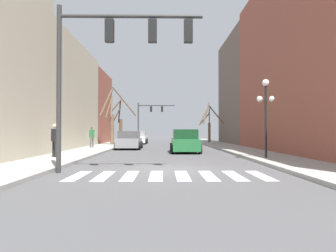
{
  "coord_description": "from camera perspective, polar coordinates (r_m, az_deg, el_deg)",
  "views": [
    {
      "loc": [
        -0.19,
        -12.99,
        1.54
      ],
      "look_at": [
        0.39,
        30.76,
        2.2
      ],
      "focal_mm": 35.0,
      "sensor_mm": 36.0,
      "label": 1
    }
  ],
  "objects": [
    {
      "name": "car_at_intersection",
      "position": [
        46.86,
        3.34,
        -1.85
      ],
      "size": [
        2.06,
        4.15,
        1.56
      ],
      "rotation": [
        0.0,
        0.0,
        1.57
      ],
      "color": "black",
      "rests_on": "ground_plane"
    },
    {
      "name": "sidewalk_right",
      "position": [
        14.35,
        23.79,
        -6.66
      ],
      "size": [
        2.84,
        90.0,
        0.15
      ],
      "color": "#9E9E99",
      "rests_on": "ground_plane"
    },
    {
      "name": "building_row_right",
      "position": [
        28.37,
        20.87,
        8.16
      ],
      "size": [
        6.0,
        36.65,
        12.82
      ],
      "color": "#934C3D",
      "rests_on": "ground_plane"
    },
    {
      "name": "pedestrian_on_right_sidewalk",
      "position": [
        28.45,
        -13.13,
        -1.53
      ],
      "size": [
        0.41,
        0.73,
        1.78
      ],
      "rotation": [
        0.0,
        0.0,
        4.27
      ],
      "color": "#4C4C51",
      "rests_on": "sidewalk_left"
    },
    {
      "name": "building_row_left",
      "position": [
        26.24,
        -23.24,
        6.98
      ],
      "size": [
        6.0,
        37.04,
        12.02
      ],
      "color": "#BCB299",
      "rests_on": "ground_plane"
    },
    {
      "name": "car_parked_right_near",
      "position": [
        23.38,
        2.99,
        -2.76
      ],
      "size": [
        2.1,
        4.15,
        1.65
      ],
      "rotation": [
        0.0,
        0.0,
        1.57
      ],
      "color": "#236B38",
      "rests_on": "ground_plane"
    },
    {
      "name": "street_tree_right_mid",
      "position": [
        41.84,
        -8.48,
        0.37
      ],
      "size": [
        2.18,
        2.18,
        5.41
      ],
      "color": "brown",
      "rests_on": "sidewalk_left"
    },
    {
      "name": "street_tree_right_near",
      "position": [
        40.41,
        7.18,
        0.46
      ],
      "size": [
        2.83,
        2.36,
        4.94
      ],
      "color": "brown",
      "rests_on": "sidewalk_right"
    },
    {
      "name": "traffic_signal_far",
      "position": [
        49.87,
        -3.35,
        2.17
      ],
      "size": [
        5.65,
        0.28,
        5.82
      ],
      "color": "#2D2D2D",
      "rests_on": "ground_plane"
    },
    {
      "name": "ground_plane",
      "position": [
        13.09,
        0.09,
        -7.64
      ],
      "size": [
        240.0,
        240.0,
        0.0
      ],
      "primitive_type": "plane",
      "color": "#4C4C4F"
    },
    {
      "name": "sidewalk_left",
      "position": [
        14.2,
        -23.89,
        -6.73
      ],
      "size": [
        2.84,
        90.0,
        0.15
      ],
      "color": "#9E9E99",
      "rests_on": "ground_plane"
    },
    {
      "name": "crosswalk_stripes",
      "position": [
        11.39,
        0.22,
        -8.64
      ],
      "size": [
        6.75,
        2.6,
        0.01
      ],
      "color": "white",
      "rests_on": "ground_plane"
    },
    {
      "name": "pedestrian_on_left_sidewalk",
      "position": [
        18.48,
        -19.14,
        -1.88
      ],
      "size": [
        0.56,
        0.64,
        1.78
      ],
      "rotation": [
        0.0,
        0.0,
        5.41
      ],
      "color": "black",
      "rests_on": "sidewalk_left"
    },
    {
      "name": "street_lamp_right_corner",
      "position": [
        17.96,
        16.65,
        4.04
      ],
      "size": [
        0.95,
        0.36,
        4.11
      ],
      "color": "black",
      "rests_on": "sidewalk_right"
    },
    {
      "name": "car_parked_left_near",
      "position": [
        39.22,
        -5.12,
        -2.05
      ],
      "size": [
        2.03,
        4.44,
        1.55
      ],
      "rotation": [
        0.0,
        0.0,
        1.57
      ],
      "color": "white",
      "rests_on": "ground_plane"
    },
    {
      "name": "car_parked_right_far",
      "position": [
        28.01,
        -6.77,
        -2.54
      ],
      "size": [
        2.13,
        4.13,
        1.53
      ],
      "rotation": [
        0.0,
        0.0,
        1.57
      ],
      "color": "gray",
      "rests_on": "ground_plane"
    },
    {
      "name": "traffic_signal_near",
      "position": [
        12.6,
        -9.72,
        12.92
      ],
      "size": [
        5.4,
        0.28,
        6.2
      ],
      "color": "#2D2D2D",
      "rests_on": "ground_plane"
    },
    {
      "name": "street_tree_right_far",
      "position": [
        34.24,
        -9.69,
        1.18
      ],
      "size": [
        3.61,
        2.45,
        6.0
      ],
      "color": "brown",
      "rests_on": "sidewalk_left"
    }
  ]
}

